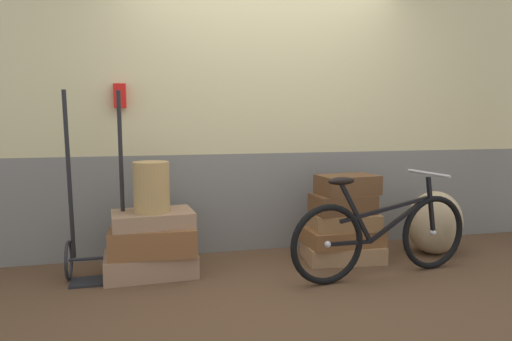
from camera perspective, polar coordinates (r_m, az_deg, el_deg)
ground at (r=3.74m, az=4.07°, el=-13.26°), size 8.45×5.20×0.06m
station_building at (r=4.34m, az=0.88°, el=8.84°), size 6.45×0.74×2.81m
suitcase_0 at (r=3.79m, az=-12.91°, el=-11.22°), size 0.72×0.46×0.18m
suitcase_1 at (r=3.73m, az=-12.58°, el=-8.37°), size 0.67×0.47×0.21m
suitcase_2 at (r=3.71m, az=-12.69°, el=-5.84°), size 0.65×0.46×0.12m
suitcase_3 at (r=4.14m, az=10.70°, el=-9.90°), size 0.70×0.48×0.14m
suitcase_4 at (r=4.11m, az=10.63°, el=-7.98°), size 0.66×0.44×0.14m
suitcase_5 at (r=4.07m, az=10.88°, el=-6.13°), size 0.60×0.43×0.14m
suitcase_6 at (r=4.04m, az=10.70°, el=-4.08°), size 0.53×0.35×0.16m
suitcase_7 at (r=4.04m, az=11.28°, el=-1.73°), size 0.53×0.37×0.17m
wicker_basket at (r=3.64m, az=-12.83°, el=-2.01°), size 0.27×0.27×0.39m
luggage_trolley at (r=3.77m, az=-19.03°, el=-7.84°), size 0.46×0.37×1.44m
burlap_sack at (r=4.52m, az=21.28°, el=-6.03°), size 0.51×0.43×0.58m
bicycle at (r=3.74m, az=15.40°, el=-7.70°), size 1.59×0.46×0.81m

